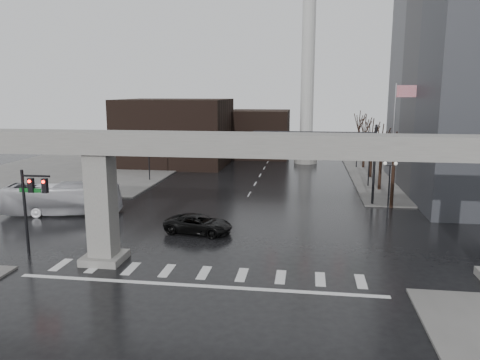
% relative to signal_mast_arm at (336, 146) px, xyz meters
% --- Properties ---
extents(ground, '(160.00, 160.00, 0.00)m').
position_rel_signal_mast_arm_xyz_m(ground, '(-8.99, -18.80, -5.83)').
color(ground, black).
rests_on(ground, ground).
extents(sidewalk_ne, '(28.00, 36.00, 0.15)m').
position_rel_signal_mast_arm_xyz_m(sidewalk_ne, '(17.01, 17.20, -5.75)').
color(sidewalk_ne, slate).
rests_on(sidewalk_ne, ground).
extents(sidewalk_nw, '(28.00, 36.00, 0.15)m').
position_rel_signal_mast_arm_xyz_m(sidewalk_nw, '(-34.99, 17.20, -5.75)').
color(sidewalk_nw, slate).
rests_on(sidewalk_nw, ground).
extents(elevated_guideway, '(48.00, 2.60, 8.70)m').
position_rel_signal_mast_arm_xyz_m(elevated_guideway, '(-7.73, -18.80, 1.05)').
color(elevated_guideway, gray).
rests_on(elevated_guideway, ground).
extents(building_far_left, '(16.00, 14.00, 10.00)m').
position_rel_signal_mast_arm_xyz_m(building_far_left, '(-22.99, 23.20, -0.83)').
color(building_far_left, black).
rests_on(building_far_left, ground).
extents(building_far_mid, '(10.00, 10.00, 8.00)m').
position_rel_signal_mast_arm_xyz_m(building_far_mid, '(-10.99, 33.20, -1.83)').
color(building_far_mid, black).
rests_on(building_far_mid, ground).
extents(smokestack, '(3.60, 3.60, 30.00)m').
position_rel_signal_mast_arm_xyz_m(smokestack, '(-2.99, 27.20, 7.52)').
color(smokestack, '#BBBBB6').
rests_on(smokestack, ground).
extents(signal_mast_arm, '(12.12, 0.43, 8.00)m').
position_rel_signal_mast_arm_xyz_m(signal_mast_arm, '(0.00, 0.00, 0.00)').
color(signal_mast_arm, black).
rests_on(signal_mast_arm, ground).
extents(signal_left_pole, '(2.30, 0.30, 6.00)m').
position_rel_signal_mast_arm_xyz_m(signal_left_pole, '(-21.24, -18.30, -1.76)').
color(signal_left_pole, black).
rests_on(signal_left_pole, ground).
extents(flagpole_assembly, '(2.06, 0.12, 12.00)m').
position_rel_signal_mast_arm_xyz_m(flagpole_assembly, '(6.30, 3.20, 1.70)').
color(flagpole_assembly, silver).
rests_on(flagpole_assembly, ground).
extents(lamp_right_0, '(1.22, 0.32, 5.11)m').
position_rel_signal_mast_arm_xyz_m(lamp_right_0, '(4.51, -4.80, -2.36)').
color(lamp_right_0, black).
rests_on(lamp_right_0, ground).
extents(lamp_right_1, '(1.22, 0.32, 5.11)m').
position_rel_signal_mast_arm_xyz_m(lamp_right_1, '(4.51, 9.20, -2.36)').
color(lamp_right_1, black).
rests_on(lamp_right_1, ground).
extents(lamp_right_2, '(1.22, 0.32, 5.11)m').
position_rel_signal_mast_arm_xyz_m(lamp_right_2, '(4.51, 23.20, -2.36)').
color(lamp_right_2, black).
rests_on(lamp_right_2, ground).
extents(lamp_left_0, '(1.22, 0.32, 5.11)m').
position_rel_signal_mast_arm_xyz_m(lamp_left_0, '(-22.49, -4.80, -2.36)').
color(lamp_left_0, black).
rests_on(lamp_left_0, ground).
extents(lamp_left_1, '(1.22, 0.32, 5.11)m').
position_rel_signal_mast_arm_xyz_m(lamp_left_1, '(-22.49, 9.20, -2.36)').
color(lamp_left_1, black).
rests_on(lamp_left_1, ground).
extents(lamp_left_2, '(1.22, 0.32, 5.11)m').
position_rel_signal_mast_arm_xyz_m(lamp_left_2, '(-22.49, 23.20, -2.36)').
color(lamp_left_2, black).
rests_on(lamp_left_2, ground).
extents(tree_right_0, '(1.09, 1.58, 7.50)m').
position_rel_signal_mast_arm_xyz_m(tree_right_0, '(5.54, -0.78, -3.04)').
color(tree_right_0, black).
rests_on(tree_right_0, ground).
extents(tree_right_1, '(1.09, 1.61, 7.67)m').
position_rel_signal_mast_arm_xyz_m(tree_right_1, '(5.54, 7.22, -2.98)').
color(tree_right_1, black).
rests_on(tree_right_1, ground).
extents(tree_right_2, '(1.10, 1.63, 7.85)m').
position_rel_signal_mast_arm_xyz_m(tree_right_2, '(5.54, 15.22, -2.91)').
color(tree_right_2, black).
rests_on(tree_right_2, ground).
extents(tree_right_3, '(1.11, 1.66, 8.02)m').
position_rel_signal_mast_arm_xyz_m(tree_right_3, '(5.54, 23.22, -2.85)').
color(tree_right_3, black).
rests_on(tree_right_3, ground).
extents(tree_right_4, '(1.12, 1.69, 8.19)m').
position_rel_signal_mast_arm_xyz_m(tree_right_4, '(5.54, 31.22, -2.79)').
color(tree_right_4, black).
rests_on(tree_right_4, ground).
extents(pickup_truck, '(5.78, 3.38, 1.51)m').
position_rel_signal_mast_arm_xyz_m(pickup_truck, '(-11.22, -11.70, -5.07)').
color(pickup_truck, black).
rests_on(pickup_truck, ground).
extents(city_bus, '(10.77, 4.52, 2.92)m').
position_rel_signal_mast_arm_xyz_m(city_bus, '(-24.96, -7.81, -4.37)').
color(city_bus, silver).
rests_on(city_bus, ground).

